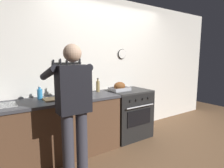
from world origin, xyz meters
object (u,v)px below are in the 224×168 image
(stove, at_px, (128,113))
(cutting_board, at_px, (57,99))
(bottle_olive_oil, at_px, (58,89))
(bottle_dish_soap, at_px, (40,94))
(person_cook, at_px, (73,104))
(roasting_pan, at_px, (120,87))
(bottle_vinegar, at_px, (98,86))

(stove, distance_m, cutting_board, 1.43)
(bottle_olive_oil, bearing_deg, bottle_dish_soap, 168.58)
(person_cook, height_order, roasting_pan, person_cook)
(stove, bearing_deg, roasting_pan, 174.57)
(roasting_pan, xyz_separation_m, bottle_vinegar, (-0.37, 0.15, 0.03))
(stove, distance_m, bottle_dish_soap, 1.65)
(stove, bearing_deg, bottle_olive_oil, 176.78)
(person_cook, relative_size, cutting_board, 4.61)
(bottle_olive_oil, bearing_deg, person_cook, -93.85)
(bottle_olive_oil, bearing_deg, stove, -3.22)
(cutting_board, relative_size, bottle_olive_oil, 1.20)
(bottle_olive_oil, bearing_deg, cutting_board, -120.82)
(cutting_board, bearing_deg, bottle_olive_oil, 59.18)
(bottle_dish_soap, bearing_deg, bottle_olive_oil, -11.42)
(stove, xyz_separation_m, bottle_vinegar, (-0.56, 0.17, 0.55))
(person_cook, distance_m, bottle_vinegar, 1.12)
(roasting_pan, bearing_deg, bottle_vinegar, 157.69)
(person_cook, bearing_deg, bottle_olive_oil, 7.37)
(cutting_board, bearing_deg, bottle_dish_soap, 143.04)
(roasting_pan, bearing_deg, bottle_dish_soap, 175.53)
(stove, height_order, person_cook, person_cook)
(person_cook, distance_m, bottle_dish_soap, 0.78)
(roasting_pan, bearing_deg, person_cook, -150.84)
(cutting_board, distance_m, bottle_olive_oil, 0.16)
(bottle_vinegar, bearing_deg, person_cook, -134.72)
(bottle_olive_oil, height_order, bottle_dish_soap, bottle_olive_oil)
(stove, xyz_separation_m, person_cook, (-1.35, -0.63, 0.50))
(person_cook, bearing_deg, cutting_board, 12.25)
(bottle_vinegar, xyz_separation_m, bottle_olive_oil, (-0.74, -0.10, 0.03))
(bottle_olive_oil, bearing_deg, roasting_pan, -2.84)
(stove, height_order, roasting_pan, roasting_pan)
(bottle_dish_soap, bearing_deg, person_cook, -74.47)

